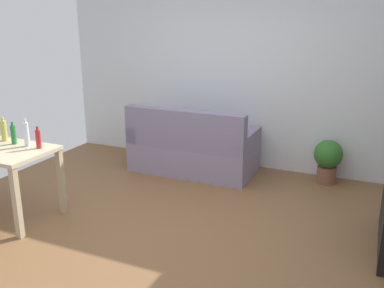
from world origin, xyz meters
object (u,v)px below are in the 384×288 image
Objects in this scene: potted_plant at (328,158)px; bottle_green at (13,134)px; bottle_squat at (4,130)px; bottle_red at (38,139)px; couch at (192,150)px; bottle_clear at (26,134)px.

bottle_green is (-3.00, -2.19, 0.54)m from potted_plant.
bottle_squat is at bearing 164.80° from bottle_green.
potted_plant is 3.75m from bottle_green.
bottle_squat reaches higher than bottle_red.
bottle_squat is 1.09× the size of bottle_green.
potted_plant is 2.45× the size of bottle_red.
potted_plant is at bearing 36.20° from bottle_green.
bottle_squat reaches higher than couch.
couch is 1.78m from potted_plant.
bottle_clear is at bearing 60.97° from couch.
bottle_green is at bearing 177.61° from bottle_red.
couch is at bearing 60.97° from bottle_clear.
potted_plant is 2.35× the size of bottle_green.
bottle_squat is 0.55m from bottle_red.
bottle_squat is at bearing 171.01° from bottle_clear.
potted_plant is 3.88m from bottle_squat.
bottle_green is 0.35m from bottle_red.
bottle_squat is at bearing -146.09° from potted_plant.
couch is 2.92× the size of potted_plant.
bottle_red is (0.35, -0.01, -0.00)m from bottle_green.
bottle_red is (-2.65, -2.21, 0.53)m from potted_plant.
bottle_squat is (-1.43, -1.83, 0.57)m from couch.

